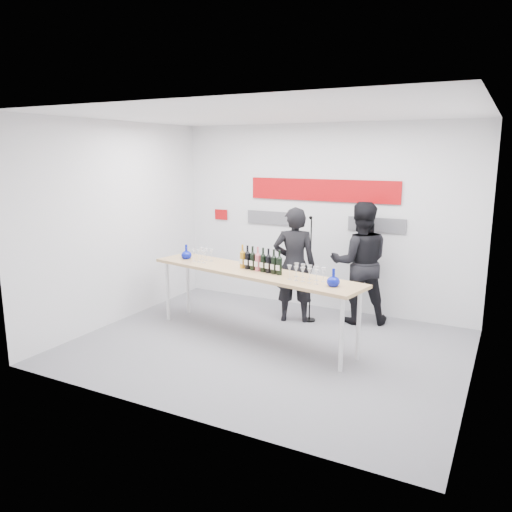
{
  "coord_description": "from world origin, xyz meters",
  "views": [
    {
      "loc": [
        2.77,
        -5.62,
        2.54
      ],
      "look_at": [
        -0.32,
        0.31,
        1.15
      ],
      "focal_mm": 35.0,
      "sensor_mm": 36.0,
      "label": 1
    }
  ],
  "objects_px": {
    "presenter_left": "(294,265)",
    "presenter_right": "(360,263)",
    "tasting_table": "(253,276)",
    "mic_stand": "(310,290)"
  },
  "relations": [
    {
      "from": "tasting_table",
      "to": "presenter_right",
      "type": "relative_size",
      "value": 1.79
    },
    {
      "from": "tasting_table",
      "to": "mic_stand",
      "type": "relative_size",
      "value": 2.02
    },
    {
      "from": "presenter_left",
      "to": "tasting_table",
      "type": "bearing_deg",
      "value": 56.0
    },
    {
      "from": "presenter_right",
      "to": "mic_stand",
      "type": "relative_size",
      "value": 1.13
    },
    {
      "from": "presenter_right",
      "to": "mic_stand",
      "type": "bearing_deg",
      "value": 2.31
    },
    {
      "from": "presenter_left",
      "to": "presenter_right",
      "type": "height_order",
      "value": "presenter_right"
    },
    {
      "from": "presenter_left",
      "to": "presenter_right",
      "type": "distance_m",
      "value": 0.98
    },
    {
      "from": "tasting_table",
      "to": "presenter_right",
      "type": "xyz_separation_m",
      "value": [
        1.1,
        1.36,
        0.02
      ]
    },
    {
      "from": "tasting_table",
      "to": "presenter_left",
      "type": "bearing_deg",
      "value": 88.28
    },
    {
      "from": "tasting_table",
      "to": "presenter_left",
      "type": "relative_size",
      "value": 1.87
    }
  ]
}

